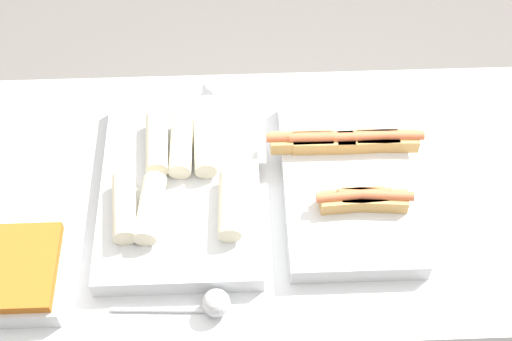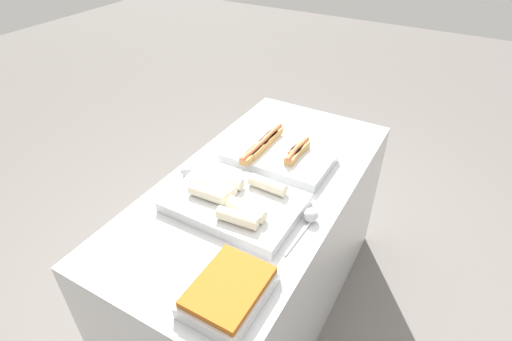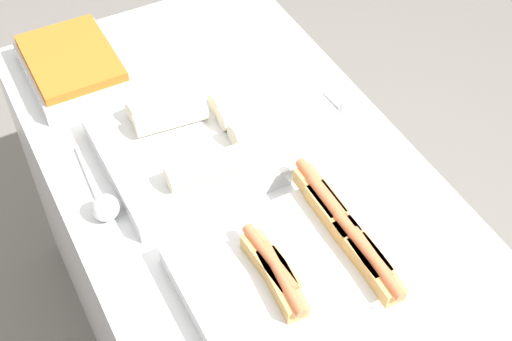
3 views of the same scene
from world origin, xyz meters
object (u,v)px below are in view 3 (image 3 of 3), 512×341
(tray_side_front, at_px, (72,66))
(serving_spoon_near, at_px, (104,205))
(tray_hotdogs, at_px, (310,257))
(serving_spoon_far, at_px, (348,110))
(tray_wraps, at_px, (219,133))

(tray_side_front, xyz_separation_m, serving_spoon_near, (0.46, -0.08, -0.01))
(tray_hotdogs, bearing_deg, tray_side_front, -163.70)
(tray_side_front, relative_size, serving_spoon_near, 1.18)
(serving_spoon_near, bearing_deg, serving_spoon_far, 90.47)
(tray_wraps, distance_m, tray_side_front, 0.45)
(tray_wraps, bearing_deg, serving_spoon_near, -76.55)
(tray_wraps, xyz_separation_m, serving_spoon_far, (0.07, 0.31, -0.01))
(tray_side_front, bearing_deg, serving_spoon_near, -10.21)
(tray_wraps, bearing_deg, tray_hotdogs, 0.91)
(tray_hotdogs, distance_m, serving_spoon_near, 0.45)
(tray_hotdogs, relative_size, tray_side_front, 1.70)
(tray_hotdogs, distance_m, serving_spoon_far, 0.44)
(tray_wraps, relative_size, tray_side_front, 1.80)
(serving_spoon_near, bearing_deg, tray_side_front, 169.79)
(tray_wraps, height_order, tray_side_front, tray_wraps)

